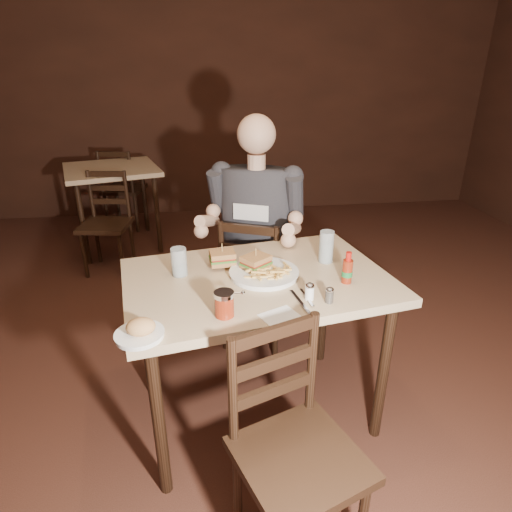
{
  "coord_description": "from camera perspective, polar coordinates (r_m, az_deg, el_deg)",
  "views": [
    {
      "loc": [
        -0.38,
        -1.53,
        1.62
      ],
      "look_at": [
        -0.15,
        0.18,
        0.85
      ],
      "focal_mm": 30.0,
      "sensor_mm": 36.0,
      "label": 1
    }
  ],
  "objects": [
    {
      "name": "ketchup_dollop",
      "position": [
        1.93,
        0.82,
        -1.34
      ],
      "size": [
        0.05,
        0.05,
        0.01
      ],
      "primitive_type": "ellipsoid",
      "rotation": [
        0.0,
        0.0,
        0.17
      ],
      "color": "maroon",
      "rests_on": "dinner_plate"
    },
    {
      "name": "fork",
      "position": [
        1.72,
        6.79,
        -5.52
      ],
      "size": [
        0.03,
        0.15,
        0.0
      ],
      "primitive_type": "cube",
      "rotation": [
        0.0,
        0.0,
        0.11
      ],
      "color": "silver",
      "rests_on": "napkin"
    },
    {
      "name": "bg_table",
      "position": [
        4.21,
        -18.64,
        9.96
      ],
      "size": [
        0.99,
        0.99,
        0.77
      ],
      "rotation": [
        0.0,
        0.0,
        0.28
      ],
      "color": "tan",
      "rests_on": "ground"
    },
    {
      "name": "side_plate",
      "position": [
        1.54,
        -15.26,
        -10.2
      ],
      "size": [
        0.19,
        0.19,
        0.01
      ],
      "primitive_type": "cylinder",
      "rotation": [
        0.0,
        0.0,
        0.17
      ],
      "color": "white",
      "rests_on": "main_table"
    },
    {
      "name": "sandwich_left",
      "position": [
        1.95,
        -4.52,
        0.29
      ],
      "size": [
        0.12,
        0.1,
        0.1
      ],
      "primitive_type": null,
      "rotation": [
        0.0,
        0.0,
        0.1
      ],
      "color": "tan",
      "rests_on": "dinner_plate"
    },
    {
      "name": "napkin",
      "position": [
        1.59,
        3.42,
        -8.19
      ],
      "size": [
        0.18,
        0.17,
        0.0
      ],
      "primitive_type": "cube",
      "rotation": [
        0.0,
        0.0,
        0.42
      ],
      "color": "white",
      "rests_on": "main_table"
    },
    {
      "name": "bread_roll",
      "position": [
        1.52,
        -15.13,
        -9.09
      ],
      "size": [
        0.11,
        0.1,
        0.06
      ],
      "primitive_type": "ellipsoid",
      "rotation": [
        0.0,
        0.0,
        0.17
      ],
      "color": "tan",
      "rests_on": "side_plate"
    },
    {
      "name": "pepper_shaker",
      "position": [
        1.7,
        9.76,
        -5.2
      ],
      "size": [
        0.04,
        0.04,
        0.06
      ],
      "primitive_type": null,
      "rotation": [
        0.0,
        0.0,
        0.17
      ],
      "color": "#38332D",
      "rests_on": "main_table"
    },
    {
      "name": "chair_far",
      "position": [
        2.61,
        0.1,
        -3.22
      ],
      "size": [
        0.53,
        0.54,
        0.84
      ],
      "primitive_type": null,
      "rotation": [
        0.0,
        0.0,
        2.74
      ],
      "color": "black",
      "rests_on": "ground"
    },
    {
      "name": "bg_chair_far",
      "position": [
        4.8,
        -17.16,
        8.58
      ],
      "size": [
        0.47,
        0.5,
        0.85
      ],
      "primitive_type": null,
      "rotation": [
        0.0,
        0.0,
        2.93
      ],
      "color": "black",
      "rests_on": "ground"
    },
    {
      "name": "chair_near",
      "position": [
        1.58,
        5.86,
        -25.35
      ],
      "size": [
        0.52,
        0.54,
        0.85
      ],
      "primitive_type": null,
      "rotation": [
        0.0,
        0.0,
        0.35
      ],
      "color": "black",
      "rests_on": "ground"
    },
    {
      "name": "sandwich_right",
      "position": [
        1.9,
        -0.02,
        -0.3
      ],
      "size": [
        0.15,
        0.15,
        0.1
      ],
      "primitive_type": null,
      "rotation": [
        0.0,
        0.0,
        0.65
      ],
      "color": "tan",
      "rests_on": "dinner_plate"
    },
    {
      "name": "salt_shaker",
      "position": [
        1.71,
        7.14,
        -4.75
      ],
      "size": [
        0.04,
        0.04,
        0.07
      ],
      "primitive_type": null,
      "rotation": [
        0.0,
        0.0,
        0.17
      ],
      "color": "white",
      "rests_on": "main_table"
    },
    {
      "name": "bg_chair_near",
      "position": [
        3.77,
        -19.45,
        3.96
      ],
      "size": [
        0.44,
        0.47,
        0.82
      ],
      "primitive_type": null,
      "rotation": [
        0.0,
        0.0,
        -0.16
      ],
      "color": "black",
      "rests_on": "ground"
    },
    {
      "name": "main_table",
      "position": [
        1.92,
        0.2,
        -5.16
      ],
      "size": [
        1.25,
        0.94,
        0.77
      ],
      "rotation": [
        0.0,
        0.0,
        0.17
      ],
      "color": "tan",
      "rests_on": "ground"
    },
    {
      "name": "diner",
      "position": [
        2.38,
        -0.2,
        6.84
      ],
      "size": [
        0.68,
        0.62,
        0.96
      ],
      "primitive_type": null,
      "rotation": [
        0.0,
        0.0,
        -0.41
      ],
      "color": "#2C2C31",
      "rests_on": "chair_far"
    },
    {
      "name": "room_shell",
      "position": [
        1.59,
        6.51,
        15.98
      ],
      "size": [
        7.0,
        7.0,
        7.0
      ],
      "color": "black",
      "rests_on": "ground"
    },
    {
      "name": "glass_left",
      "position": [
        1.9,
        -10.21,
        -0.77
      ],
      "size": [
        0.08,
        0.08,
        0.13
      ],
      "primitive_type": "cylinder",
      "rotation": [
        0.0,
        0.0,
        0.17
      ],
      "color": "silver",
      "rests_on": "main_table"
    },
    {
      "name": "knife",
      "position": [
        1.68,
        6.1,
        -6.32
      ],
      "size": [
        0.05,
        0.22,
        0.01
      ],
      "primitive_type": "cube",
      "rotation": [
        0.0,
        0.0,
        0.17
      ],
      "color": "silver",
      "rests_on": "napkin"
    },
    {
      "name": "hot_sauce",
      "position": [
        1.84,
        12.11,
        -1.51
      ],
      "size": [
        0.05,
        0.05,
        0.14
      ],
      "primitive_type": null,
      "rotation": [
        0.0,
        0.0,
        0.17
      ],
      "color": "maroon",
      "rests_on": "main_table"
    },
    {
      "name": "dinner_plate",
      "position": [
        1.89,
        1.07,
        -2.39
      ],
      "size": [
        0.35,
        0.35,
        0.02
      ],
      "primitive_type": "cylinder",
      "rotation": [
        0.0,
        0.0,
        0.17
      ],
      "color": "white",
      "rests_on": "main_table"
    },
    {
      "name": "syrup_dispenser",
      "position": [
        1.58,
        -4.26,
        -6.39
      ],
      "size": [
        0.09,
        0.09,
        0.1
      ],
      "primitive_type": null,
      "rotation": [
        0.0,
        0.0,
        0.17
      ],
      "color": "maroon",
      "rests_on": "main_table"
    },
    {
      "name": "fries_pile",
      "position": [
        1.84,
        1.85,
        -2.16
      ],
      "size": [
        0.26,
        0.2,
        0.04
      ],
      "primitive_type": null,
      "rotation": [
        0.0,
        0.0,
        0.17
      ],
      "color": "#F0C168",
      "rests_on": "dinner_plate"
    },
    {
      "name": "glass_right",
      "position": [
        2.02,
        9.36,
        1.23
      ],
      "size": [
        0.08,
        0.08,
        0.15
      ],
      "primitive_type": "cylinder",
      "rotation": [
        0.0,
        0.0,
        0.17
      ],
      "color": "silver",
      "rests_on": "main_table"
    }
  ]
}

